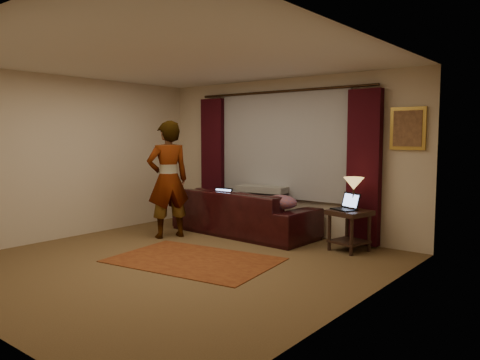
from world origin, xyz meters
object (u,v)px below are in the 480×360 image
sofa (244,204)px  end_table (349,231)px  laptop_table (344,202)px  person (168,180)px  laptop_sofa (219,196)px  tiffany_lamp (354,194)px

sofa → end_table: (1.91, 0.03, -0.21)m
laptop_table → person: size_ratio=0.20×
laptop_sofa → laptop_table: 2.20m
tiffany_lamp → laptop_table: (-0.09, -0.11, -0.11)m
sofa → laptop_table: size_ratio=6.85×
laptop_table → sofa: bearing=-156.1°
laptop_sofa → sofa: bearing=22.8°
laptop_sofa → end_table: (2.26, 0.24, -0.34)m
end_table → laptop_table: size_ratio=1.60×
end_table → person: person is taller
end_table → laptop_table: 0.43m
sofa → laptop_sofa: 0.43m
sofa → person: bearing=52.9°
sofa → laptop_sofa: size_ratio=6.82×
sofa → end_table: sofa is taller
sofa → person: person is taller
tiffany_lamp → laptop_table: bearing=-129.7°
laptop_sofa → laptop_table: size_ratio=1.00×
end_table → tiffany_lamp: 0.53m
end_table → laptop_table: bearing=-155.0°
laptop_sofa → laptop_table: (2.19, 0.21, 0.08)m
sofa → laptop_table: sofa is taller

